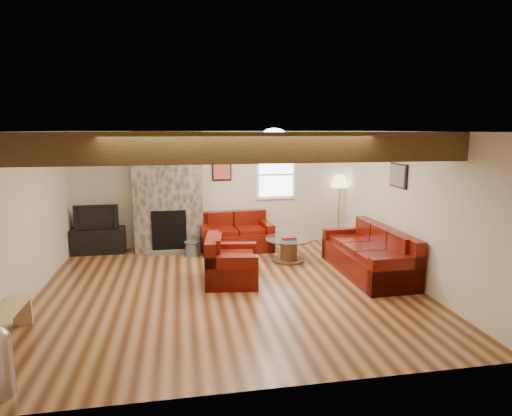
{
  "coord_description": "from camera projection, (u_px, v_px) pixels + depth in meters",
  "views": [
    {
      "loc": [
        -0.74,
        -6.51,
        2.53
      ],
      "look_at": [
        0.49,
        0.4,
        1.24
      ],
      "focal_mm": 30.0,
      "sensor_mm": 36.0,
      "label": 1
    }
  ],
  "objects": [
    {
      "name": "room",
      "position": [
        230.0,
        213.0,
        6.66
      ],
      "size": [
        8.0,
        8.0,
        8.0
      ],
      "color": "#512C15",
      "rests_on": "ground"
    },
    {
      "name": "oak_beam",
      "position": [
        240.0,
        148.0,
        5.26
      ],
      "size": [
        6.0,
        0.36,
        0.38
      ],
      "primitive_type": "cube",
      "color": "#35210F",
      "rests_on": "room"
    },
    {
      "name": "chimney_breast",
      "position": [
        168.0,
        193.0,
        8.9
      ],
      "size": [
        1.4,
        0.67,
        2.5
      ],
      "color": "#38322B",
      "rests_on": "floor"
    },
    {
      "name": "back_window",
      "position": [
        276.0,
        175.0,
        9.46
      ],
      "size": [
        0.9,
        0.08,
        1.1
      ],
      "primitive_type": null,
      "color": "white",
      "rests_on": "room"
    },
    {
      "name": "ceiling_dome",
      "position": [
        274.0,
        135.0,
        7.47
      ],
      "size": [
        0.4,
        0.4,
        0.18
      ],
      "primitive_type": null,
      "color": "#F2E7CE",
      "rests_on": "room"
    },
    {
      "name": "artwork_back",
      "position": [
        222.0,
        169.0,
        9.23
      ],
      "size": [
        0.42,
        0.06,
        0.52
      ],
      "primitive_type": null,
      "color": "black",
      "rests_on": "room"
    },
    {
      "name": "artwork_right",
      "position": [
        398.0,
        175.0,
        7.37
      ],
      "size": [
        0.06,
        0.55,
        0.42
      ],
      "primitive_type": null,
      "color": "black",
      "rests_on": "room"
    },
    {
      "name": "sofa_three",
      "position": [
        368.0,
        251.0,
        7.55
      ],
      "size": [
        0.96,
        2.17,
        0.83
      ],
      "primitive_type": null,
      "rotation": [
        0.0,
        0.0,
        -1.54
      ],
      "color": "#400904",
      "rests_on": "floor"
    },
    {
      "name": "loveseat",
      "position": [
        236.0,
        232.0,
        9.04
      ],
      "size": [
        1.56,
        0.99,
        0.79
      ],
      "primitive_type": null,
      "rotation": [
        0.0,
        0.0,
        0.09
      ],
      "color": "#400904",
      "rests_on": "floor"
    },
    {
      "name": "armchair_red",
      "position": [
        232.0,
        260.0,
        7.14
      ],
      "size": [
        0.97,
        1.07,
        0.78
      ],
      "primitive_type": null,
      "rotation": [
        0.0,
        0.0,
        1.44
      ],
      "color": "#400904",
      "rests_on": "floor"
    },
    {
      "name": "coffee_table",
      "position": [
        289.0,
        250.0,
        8.32
      ],
      "size": [
        0.93,
        0.93,
        0.49
      ],
      "color": "#472717",
      "rests_on": "floor"
    },
    {
      "name": "tv_cabinet",
      "position": [
        99.0,
        241.0,
        8.86
      ],
      "size": [
        1.05,
        0.42,
        0.53
      ],
      "primitive_type": "cube",
      "color": "black",
      "rests_on": "floor"
    },
    {
      "name": "television",
      "position": [
        97.0,
        216.0,
        8.77
      ],
      "size": [
        0.87,
        0.11,
        0.5
      ],
      "primitive_type": "imported",
      "color": "black",
      "rests_on": "tv_cabinet"
    },
    {
      "name": "floor_lamp",
      "position": [
        340.0,
        185.0,
        9.57
      ],
      "size": [
        0.39,
        0.39,
        1.54
      ],
      "color": "#B1944A",
      "rests_on": "floor"
    },
    {
      "name": "pine_bench",
      "position": [
        7.0,
        327.0,
        5.1
      ],
      "size": [
        0.26,
        1.09,
        0.41
      ],
      "primitive_type": null,
      "color": "tan",
      "rests_on": "floor"
    },
    {
      "name": "coal_bucket",
      "position": [
        192.0,
        248.0,
        8.68
      ],
      "size": [
        0.33,
        0.33,
        0.31
      ],
      "primitive_type": null,
      "color": "slate",
      "rests_on": "floor"
    }
  ]
}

